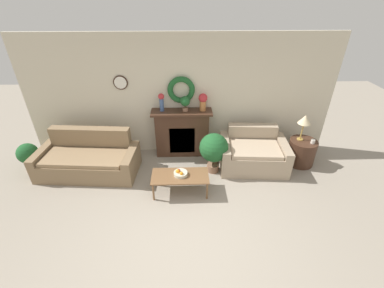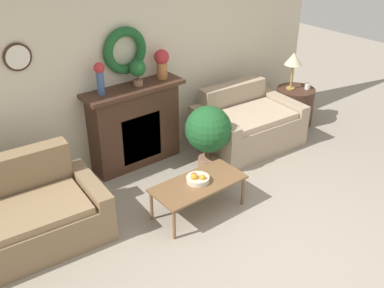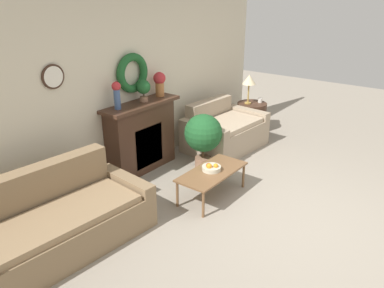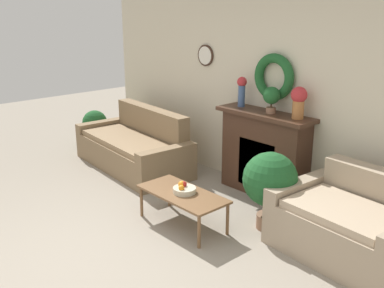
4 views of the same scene
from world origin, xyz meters
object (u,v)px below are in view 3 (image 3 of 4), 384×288
(coffee_table, at_px, (212,173))
(mug, at_px, (260,100))
(side_table_by_loveseat, at_px, (251,117))
(table_lamp, at_px, (249,80))
(fireplace, at_px, (141,136))
(fruit_bowl, at_px, (211,168))
(potted_plant_on_mantel, at_px, (143,88))
(vase_on_mantel_left, at_px, (117,93))
(loveseat_right, at_px, (224,131))
(potted_plant_floor_by_loveseat, at_px, (203,134))
(couch_left, at_px, (57,223))
(vase_on_mantel_right, at_px, (160,82))

(coffee_table, height_order, mug, mug)
(side_table_by_loveseat, distance_m, table_lamp, 0.76)
(fireplace, bearing_deg, coffee_table, -91.61)
(fireplace, bearing_deg, fruit_bowl, -91.65)
(side_table_by_loveseat, xyz_separation_m, potted_plant_on_mantel, (-2.57, 0.47, 1.03))
(fireplace, xyz_separation_m, vase_on_mantel_left, (-0.43, 0.01, 0.78))
(loveseat_right, xyz_separation_m, fruit_bowl, (-1.59, -0.82, 0.13))
(fruit_bowl, distance_m, potted_plant_floor_by_loveseat, 0.96)
(couch_left, xyz_separation_m, potted_plant_on_mantel, (2.07, 0.63, 1.01))
(vase_on_mantel_left, bearing_deg, potted_plant_floor_by_loveseat, -33.56)
(fireplace, height_order, loveseat_right, fireplace)
(potted_plant_on_mantel, bearing_deg, fruit_bowl, -95.12)
(fireplace, relative_size, mug, 14.51)
(coffee_table, height_order, vase_on_mantel_right, vase_on_mantel_right)
(vase_on_mantel_right, bearing_deg, vase_on_mantel_left, 180.00)
(couch_left, xyz_separation_m, fruit_bowl, (1.95, -0.71, 0.14))
(fireplace, relative_size, loveseat_right, 0.90)
(vase_on_mantel_left, xyz_separation_m, potted_plant_on_mantel, (0.51, -0.02, -0.02))
(coffee_table, relative_size, potted_plant_on_mantel, 3.22)
(table_lamp, xyz_separation_m, vase_on_mantel_left, (-3.00, 0.43, 0.30))
(fireplace, distance_m, couch_left, 2.11)
(table_lamp, bearing_deg, vase_on_mantel_right, 168.43)
(side_table_by_loveseat, xyz_separation_m, mug, (0.13, -0.10, 0.33))
(fruit_bowl, distance_m, potted_plant_on_mantel, 1.61)
(fruit_bowl, bearing_deg, vase_on_mantel_left, 105.93)
(loveseat_right, bearing_deg, side_table_by_loveseat, 6.72)
(loveseat_right, height_order, mug, loveseat_right)
(couch_left, height_order, vase_on_mantel_left, vase_on_mantel_left)
(vase_on_mantel_right, bearing_deg, coffee_table, -110.02)
(coffee_table, distance_m, vase_on_mantel_left, 1.74)
(coffee_table, bearing_deg, potted_plant_floor_by_loveseat, 43.42)
(loveseat_right, relative_size, mug, 16.06)
(mug, height_order, potted_plant_floor_by_loveseat, potted_plant_floor_by_loveseat)
(loveseat_right, bearing_deg, fruit_bowl, -148.61)
(side_table_by_loveseat, relative_size, potted_plant_floor_by_loveseat, 0.67)
(fruit_bowl, bearing_deg, table_lamp, 19.54)
(vase_on_mantel_right, height_order, potted_plant_on_mantel, vase_on_mantel_right)
(loveseat_right, xyz_separation_m, vase_on_mantel_left, (-1.98, 0.54, 1.03))
(coffee_table, xyz_separation_m, side_table_by_loveseat, (2.69, 0.89, -0.07))
(table_lamp, bearing_deg, coffee_table, -160.06)
(table_lamp, xyz_separation_m, potted_plant_floor_by_loveseat, (-1.92, -0.29, -0.48))
(couch_left, bearing_deg, table_lamp, 7.33)
(vase_on_mantel_left, bearing_deg, fruit_bowl, -74.07)
(fruit_bowl, xyz_separation_m, table_lamp, (2.62, 0.93, 0.60))
(coffee_table, xyz_separation_m, fruit_bowl, (-0.00, 0.02, 0.08))
(fireplace, bearing_deg, table_lamp, -9.41)
(fireplace, bearing_deg, potted_plant_floor_by_loveseat, -47.35)
(potted_plant_on_mantel, bearing_deg, potted_plant_floor_by_loveseat, -50.49)
(couch_left, xyz_separation_m, mug, (4.77, 0.06, 0.32))
(potted_plant_on_mantel, relative_size, potted_plant_floor_by_loveseat, 0.38)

